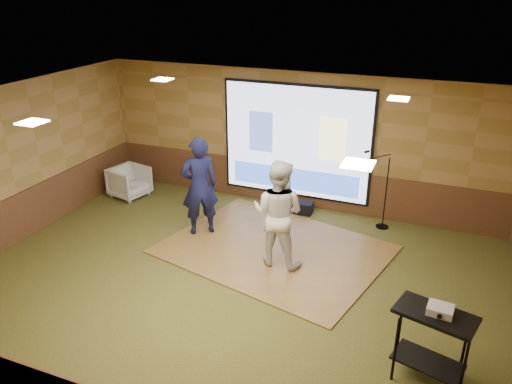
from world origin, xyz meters
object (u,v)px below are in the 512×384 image
at_px(banquet_chair, 130,182).
at_px(duffel_bag, 303,208).
at_px(projector_screen, 296,143).
at_px(player_left, 199,186).
at_px(dance_floor, 274,249).
at_px(mic_stand, 382,205).
at_px(player_right, 278,213).
at_px(av_table, 433,333).
at_px(projector, 440,310).

bearing_deg(banquet_chair, duffel_bag, -68.28).
height_order(projector_screen, player_left, projector_screen).
relative_size(projector_screen, banquet_chair, 4.19).
distance_m(dance_floor, mic_stand, 2.47).
relative_size(projector_screen, player_right, 1.71).
height_order(projector_screen, duffel_bag, projector_screen).
distance_m(av_table, banquet_chair, 7.79).
bearing_deg(player_right, mic_stand, -121.83).
xyz_separation_m(av_table, mic_stand, (-1.23, 4.08, -0.22)).
bearing_deg(av_table, player_right, 144.72).
height_order(projector_screen, av_table, projector_screen).
height_order(banquet_chair, duffel_bag, banquet_chair).
height_order(player_left, player_right, player_left).
relative_size(projector, banquet_chair, 0.38).
bearing_deg(duffel_bag, player_left, -134.79).
bearing_deg(banquet_chair, player_right, -97.27).
distance_m(player_right, projector, 3.36).
relative_size(player_left, player_right, 1.02).
height_order(projector, mic_stand, mic_stand).
height_order(av_table, projector, projector).
height_order(player_left, banquet_chair, player_left).
xyz_separation_m(player_left, duffel_bag, (1.64, 1.65, -0.89)).
xyz_separation_m(player_left, mic_stand, (3.30, 1.62, -0.53)).
height_order(av_table, banquet_chair, av_table).
xyz_separation_m(projector_screen, player_left, (-1.33, -1.97, -0.45)).
bearing_deg(duffel_bag, projector_screen, 133.51).
distance_m(player_right, duffel_bag, 2.36).
relative_size(projector_screen, projector, 10.94).
relative_size(projector, mic_stand, 0.19).
bearing_deg(banquet_chair, projector, -103.43).
bearing_deg(projector, av_table, -152.79).
distance_m(dance_floor, projector, 3.92).
xyz_separation_m(player_right, duffel_bag, (-0.18, 2.18, -0.87)).
height_order(player_right, banquet_chair, player_right).
relative_size(player_right, av_table, 1.93).
bearing_deg(mic_stand, av_table, -90.00).
bearing_deg(dance_floor, banquet_chair, 164.27).
xyz_separation_m(player_left, banquet_chair, (-2.42, 1.02, -0.66)).
bearing_deg(av_table, banquet_chair, 153.37).
distance_m(projector, mic_stand, 4.30).
bearing_deg(av_table, projector_screen, 125.91).
height_order(projector, duffel_bag, projector).
height_order(mic_stand, banquet_chair, mic_stand).
bearing_deg(player_right, projector, 148.11).
relative_size(projector, duffel_bag, 0.74).
height_order(av_table, mic_stand, mic_stand).
bearing_deg(projector_screen, duffel_bag, -46.49).
relative_size(projector_screen, duffel_bag, 8.06).
xyz_separation_m(projector, duffel_bag, (-2.94, 4.09, -0.93)).
relative_size(player_left, projector, 6.55).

